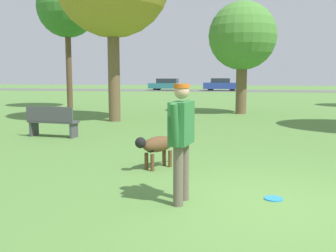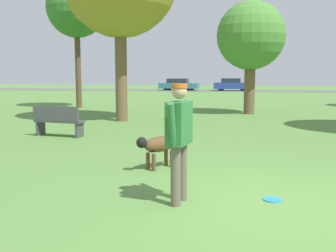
# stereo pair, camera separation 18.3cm
# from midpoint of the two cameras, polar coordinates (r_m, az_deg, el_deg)

# --- Properties ---
(ground_plane) EXTENTS (120.00, 120.00, 0.00)m
(ground_plane) POSITION_cam_midpoint_polar(r_m,az_deg,el_deg) (5.36, 13.25, -11.09)
(ground_plane) COLOR #56843D
(far_road_strip) EXTENTS (120.00, 6.00, 0.01)m
(far_road_strip) POSITION_cam_midpoint_polar(r_m,az_deg,el_deg) (42.84, 9.55, 5.08)
(far_road_strip) COLOR #5B5B59
(far_road_strip) RESTS_ON ground_plane
(person) EXTENTS (0.30, 0.74, 1.57)m
(person) POSITION_cam_midpoint_polar(r_m,az_deg,el_deg) (5.09, 0.93, -1.03)
(person) COLOR #665B4C
(person) RESTS_ON ground_plane
(dog) EXTENTS (0.73, 0.95, 0.62)m
(dog) POSITION_cam_midpoint_polar(r_m,az_deg,el_deg) (7.06, -2.44, -2.83)
(dog) COLOR brown
(dog) RESTS_ON ground_plane
(frisbee) EXTENTS (0.25, 0.25, 0.02)m
(frisbee) POSITION_cam_midpoint_polar(r_m,az_deg,el_deg) (5.60, 14.14, -10.19)
(frisbee) COLOR #268CE5
(frisbee) RESTS_ON ground_plane
(tree_far_left) EXTENTS (2.98, 2.98, 6.53)m
(tree_far_left) POSITION_cam_midpoint_polar(r_m,az_deg,el_deg) (21.06, -14.70, 16.25)
(tree_far_left) COLOR brown
(tree_far_left) RESTS_ON ground_plane
(tree_mid_center) EXTENTS (2.90, 2.90, 4.80)m
(tree_mid_center) POSITION_cam_midpoint_polar(r_m,az_deg,el_deg) (17.47, 10.46, 12.62)
(tree_mid_center) COLOR brown
(tree_mid_center) RESTS_ON ground_plane
(parked_car_teal) EXTENTS (4.37, 1.92, 1.29)m
(parked_car_teal) POSITION_cam_midpoint_polar(r_m,az_deg,el_deg) (43.41, -0.07, 6.04)
(parked_car_teal) COLOR teal
(parked_car_teal) RESTS_ON ground_plane
(parked_car_blue) EXTENTS (3.86, 1.84, 1.33)m
(parked_car_blue) POSITION_cam_midpoint_polar(r_m,az_deg,el_deg) (42.65, 7.64, 5.98)
(parked_car_blue) COLOR #284293
(parked_car_blue) RESTS_ON ground_plane
(park_bench) EXTENTS (1.44, 0.58, 0.84)m
(park_bench) POSITION_cam_midpoint_polar(r_m,az_deg,el_deg) (11.14, -16.95, 0.75)
(park_bench) COLOR #47474C
(park_bench) RESTS_ON ground_plane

